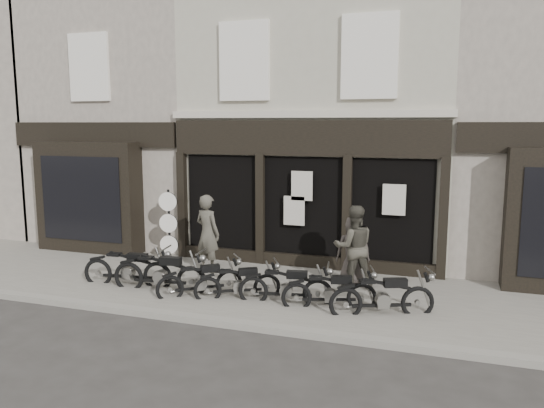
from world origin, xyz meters
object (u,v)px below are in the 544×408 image
(motorcycle_3, at_px, (239,286))
(advert_sign_post, at_px, (169,229))
(motorcycle_0, at_px, (129,272))
(man_left, at_px, (208,233))
(motorcycle_1, at_px, (161,276))
(motorcycle_5, at_px, (330,295))
(man_centre, at_px, (354,247))
(motorcycle_4, at_px, (286,290))
(motorcycle_2, at_px, (201,283))
(man_right, at_px, (353,250))
(motorcycle_6, at_px, (383,300))

(motorcycle_3, height_order, advert_sign_post, advert_sign_post)
(advert_sign_post, bearing_deg, motorcycle_0, -94.24)
(motorcycle_3, bearing_deg, man_left, 104.25)
(motorcycle_1, xyz_separation_m, motorcycle_5, (3.85, 0.09, -0.05))
(man_left, xyz_separation_m, man_centre, (3.69, -0.14, -0.03))
(motorcycle_4, relative_size, man_centre, 1.05)
(motorcycle_1, height_order, motorcycle_3, motorcycle_1)
(motorcycle_4, bearing_deg, motorcycle_1, 171.97)
(motorcycle_2, distance_m, man_centre, 3.50)
(motorcycle_0, relative_size, man_centre, 1.15)
(motorcycle_2, distance_m, man_left, 1.93)
(motorcycle_4, relative_size, man_right, 1.24)
(motorcycle_1, distance_m, man_left, 1.84)
(man_right, bearing_deg, man_centre, 87.00)
(motorcycle_0, distance_m, motorcycle_6, 5.84)
(motorcycle_0, height_order, man_right, man_right)
(motorcycle_6, bearing_deg, motorcycle_4, 156.01)
(motorcycle_1, bearing_deg, man_centre, 14.90)
(motorcycle_1, distance_m, motorcycle_3, 1.85)
(motorcycle_1, height_order, motorcycle_4, motorcycle_1)
(man_left, bearing_deg, motorcycle_5, 174.51)
(motorcycle_4, distance_m, man_right, 2.06)
(motorcycle_6, distance_m, man_right, 2.02)
(motorcycle_6, relative_size, man_left, 1.01)
(motorcycle_2, xyz_separation_m, advert_sign_post, (-2.03, 2.25, 0.65))
(motorcycle_2, xyz_separation_m, man_centre, (3.07, 1.54, 0.70))
(motorcycle_0, relative_size, advert_sign_post, 1.04)
(man_right, bearing_deg, motorcycle_2, 15.62)
(man_right, xyz_separation_m, advert_sign_post, (-5.05, 0.48, 0.09))
(motorcycle_3, distance_m, motorcycle_5, 2.01)
(motorcycle_0, height_order, man_centre, man_centre)
(motorcycle_3, bearing_deg, motorcycle_5, -28.28)
(man_left, height_order, man_centre, man_left)
(motorcycle_1, xyz_separation_m, motorcycle_6, (4.92, 0.02, -0.03))
(man_centre, bearing_deg, motorcycle_6, 98.63)
(motorcycle_0, distance_m, motorcycle_2, 1.92)
(motorcycle_6, bearing_deg, motorcycle_0, 157.43)
(motorcycle_5, distance_m, man_right, 1.76)
(motorcycle_3, distance_m, motorcycle_6, 3.07)
(motorcycle_0, distance_m, man_left, 2.13)
(motorcycle_1, height_order, motorcycle_5, motorcycle_1)
(motorcycle_2, bearing_deg, motorcycle_4, -34.46)
(motorcycle_0, relative_size, man_left, 1.11)
(man_centre, bearing_deg, advert_sign_post, -28.94)
(man_right, bearing_deg, motorcycle_3, 22.88)
(motorcycle_3, distance_m, man_centre, 2.74)
(motorcycle_5, relative_size, man_left, 0.96)
(motorcycle_1, bearing_deg, motorcycle_0, 167.25)
(motorcycle_6, distance_m, man_centre, 1.85)
(motorcycle_3, bearing_deg, motorcycle_0, 150.74)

